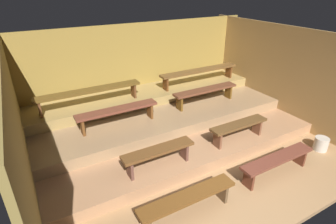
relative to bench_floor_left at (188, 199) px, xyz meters
name	(u,v)px	position (x,y,z in m)	size (l,w,h in m)	color
ground	(182,147)	(0.97, 1.68, -0.36)	(6.66, 5.26, 0.08)	#9A734B
wall_back	(138,68)	(0.97, 3.94, 0.84)	(6.66, 0.06, 2.31)	olive
wall_left	(19,135)	(-1.99, 1.68, 0.84)	(0.06, 5.26, 2.31)	olive
wall_right	(283,74)	(3.93, 1.68, 0.84)	(0.06, 5.26, 2.31)	olive
platform_lower	(169,129)	(0.97, 2.28, -0.21)	(5.86, 3.27, 0.23)	#A1734F
platform_middle	(158,112)	(0.97, 2.79, 0.03)	(5.86, 2.25, 0.23)	#91714E
platform_upper	(147,95)	(0.97, 3.40, 0.26)	(5.86, 1.04, 0.23)	olive
bench_floor_left	(188,199)	(0.00, 0.00, 0.00)	(1.60, 0.28, 0.39)	brown
bench_floor_right	(277,161)	(1.95, 0.00, 0.00)	(1.60, 0.28, 0.39)	brown
bench_lower_left	(158,153)	(0.03, 1.00, 0.22)	(1.33, 0.28, 0.39)	brown
bench_lower_right	(239,127)	(1.91, 1.00, 0.22)	(1.33, 0.28, 0.39)	brown
bench_middle_left	(118,112)	(-0.17, 2.44, 0.46)	(1.74, 0.28, 0.39)	brown
bench_middle_right	(206,91)	(2.12, 2.44, 0.46)	(1.74, 0.28, 0.39)	brown
bench_upper_left	(89,92)	(-0.53, 3.22, 0.70)	(2.35, 0.28, 0.39)	#563D17
bench_upper_right	(199,72)	(2.47, 3.22, 0.70)	(2.35, 0.28, 0.39)	brown
pail_floor	(321,144)	(3.45, 0.10, -0.18)	(0.28, 0.28, 0.28)	#B2A899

